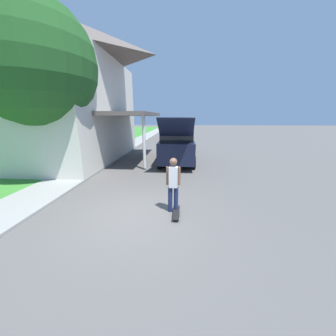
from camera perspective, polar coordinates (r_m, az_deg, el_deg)
The scene contains 9 objects.
ground_plane at distance 5.78m, azimuth -11.15°, elevation -13.17°, with size 120.00×120.00×0.00m, color #54514F.
lawn at distance 14.67m, azimuth -35.95°, elevation 1.84°, with size 10.00×80.00×0.08m.
sidewalk at distance 12.29m, azimuth -20.08°, elevation 1.83°, with size 1.80×80.00×0.10m.
house at distance 15.00m, azimuth -35.49°, elevation 20.36°, with size 12.70×9.76×8.98m.
lawn_tree_near at distance 9.99m, azimuth -35.98°, elevation 24.42°, with size 4.91×4.91×7.15m.
suv_parked at distance 11.47m, azimuth 2.84°, elevation 7.32°, with size 2.05×5.59×2.71m.
car_down_street at distance 22.86m, azimuth 1.10°, elevation 10.08°, with size 1.87×4.33×1.30m.
skateboarder at distance 5.37m, azimuth 1.60°, elevation -4.59°, with size 0.41×0.22×1.63m.
skateboard at distance 5.51m, azimuth 2.53°, elevation -13.42°, with size 0.20×0.83×0.10m.
Camera 1 is at (1.46, -4.87, 2.73)m, focal length 20.00 mm.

